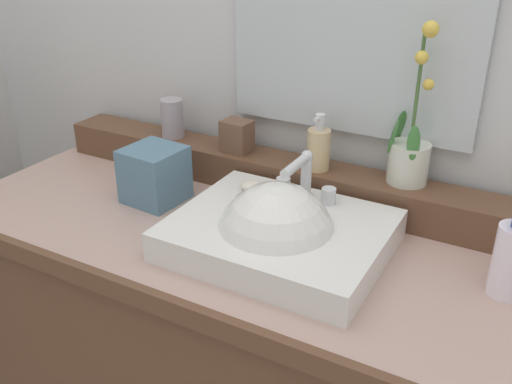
{
  "coord_description": "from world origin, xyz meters",
  "views": [
    {
      "loc": [
        0.57,
        -0.95,
        1.47
      ],
      "look_at": [
        0.05,
        -0.01,
        0.94
      ],
      "focal_mm": 39.84,
      "sensor_mm": 36.0,
      "label": 1
    }
  ],
  "objects": [
    {
      "name": "soap_dispenser",
      "position": [
        0.09,
        0.21,
        0.98
      ],
      "size": [
        0.05,
        0.06,
        0.14
      ],
      "color": "#D3B785",
      "rests_on": "back_ledge"
    },
    {
      "name": "sink_basin",
      "position": [
        0.11,
        -0.04,
        0.87
      ],
      "size": [
        0.43,
        0.36,
        0.28
      ],
      "color": "white",
      "rests_on": "vanity_cabinet"
    },
    {
      "name": "potted_plant",
      "position": [
        0.3,
        0.24,
        1.0
      ],
      "size": [
        0.1,
        0.1,
        0.36
      ],
      "color": "silver",
      "rests_on": "back_ledge"
    },
    {
      "name": "tumbler_cup",
      "position": [
        -0.34,
        0.22,
        0.98
      ],
      "size": [
        0.06,
        0.06,
        0.1
      ],
      "primitive_type": "cylinder",
      "color": "#A299A2",
      "rests_on": "back_ledge"
    },
    {
      "name": "tissue_box",
      "position": [
        -0.26,
        0.03,
        0.9
      ],
      "size": [
        0.14,
        0.14,
        0.13
      ],
      "primitive_type": "cube",
      "rotation": [
        0.0,
        0.0,
        -0.08
      ],
      "color": "slate",
      "rests_on": "vanity_cabinet"
    },
    {
      "name": "lotion_bottle",
      "position": [
        0.55,
        0.03,
        0.91
      ],
      "size": [
        0.06,
        0.07,
        0.18
      ],
      "color": "white",
      "rests_on": "vanity_cabinet"
    },
    {
      "name": "mirror",
      "position": [
        0.13,
        0.28,
        1.27
      ],
      "size": [
        0.59,
        0.02,
        0.52
      ],
      "primitive_type": "cube",
      "color": "silver"
    },
    {
      "name": "back_ledge",
      "position": [
        0.0,
        0.22,
        0.88
      ],
      "size": [
        1.31,
        0.11,
        0.09
      ],
      "primitive_type": "cube",
      "color": "brown",
      "rests_on": "vanity_cabinet"
    },
    {
      "name": "trinket_box",
      "position": [
        -0.13,
        0.21,
        0.96
      ],
      "size": [
        0.08,
        0.06,
        0.08
      ],
      "primitive_type": "cube",
      "rotation": [
        0.0,
        0.0,
        -0.06
      ],
      "color": "brown",
      "rests_on": "back_ledge"
    },
    {
      "name": "soap_bar",
      "position": [
        -0.0,
        0.07,
        0.91
      ],
      "size": [
        0.07,
        0.04,
        0.02
      ],
      "primitive_type": "ellipsoid",
      "color": "silver",
      "rests_on": "sink_basin"
    },
    {
      "name": "vanity_cabinet",
      "position": [
        0.0,
        -0.0,
        0.42
      ],
      "size": [
        1.39,
        0.58,
        0.84
      ],
      "color": "brown",
      "rests_on": "ground"
    }
  ]
}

